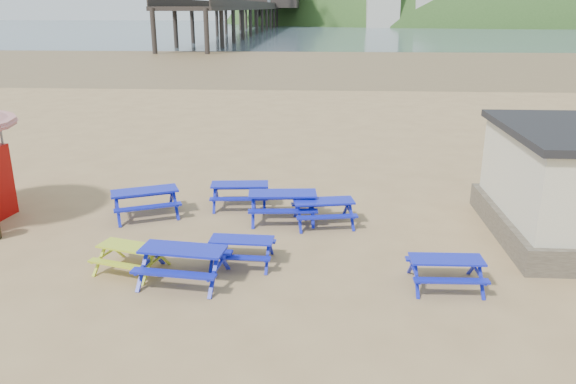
{
  "coord_description": "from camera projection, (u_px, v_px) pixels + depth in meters",
  "views": [
    {
      "loc": [
        1.87,
        -14.21,
        6.19
      ],
      "look_at": [
        0.89,
        1.5,
        1.0
      ],
      "focal_mm": 35.0,
      "sensor_mm": 36.0,
      "label": 1
    }
  ],
  "objects": [
    {
      "name": "picnic_table_blue_a",
      "position": [
        146.0,
        203.0,
        17.42
      ],
      "size": [
        2.47,
        2.27,
        0.83
      ],
      "rotation": [
        0.0,
        0.0,
        0.42
      ],
      "color": "#0414A9",
      "rests_on": "ground"
    },
    {
      "name": "picnic_table_blue_g",
      "position": [
        240.0,
        195.0,
        18.26
      ],
      "size": [
        1.97,
        1.64,
        0.77
      ],
      "rotation": [
        0.0,
        0.0,
        0.09
      ],
      "color": "#0414A9",
      "rests_on": "ground"
    },
    {
      "name": "wet_sand",
      "position": [
        308.0,
        61.0,
        67.65
      ],
      "size": [
        400.0,
        400.0,
        0.0
      ],
      "primitive_type": "plane",
      "color": "brown",
      "rests_on": "ground"
    },
    {
      "name": "picnic_table_yellow",
      "position": [
        131.0,
        258.0,
        13.78
      ],
      "size": [
        1.87,
        1.66,
        0.66
      ],
      "rotation": [
        0.0,
        0.0,
        -0.28
      ],
      "color": "#B0B615",
      "rests_on": "ground"
    },
    {
      "name": "picnic_table_blue_c",
      "position": [
        323.0,
        212.0,
        16.75
      ],
      "size": [
        2.01,
        1.73,
        0.75
      ],
      "rotation": [
        0.0,
        0.0,
        0.18
      ],
      "color": "#0414A9",
      "rests_on": "ground"
    },
    {
      "name": "picnic_table_blue_d",
      "position": [
        184.0,
        264.0,
        13.25
      ],
      "size": [
        2.16,
        1.82,
        0.83
      ],
      "rotation": [
        0.0,
        0.0,
        -0.12
      ],
      "color": "#0414A9",
      "rests_on": "ground"
    },
    {
      "name": "ground",
      "position": [
        253.0,
        243.0,
        15.52
      ],
      "size": [
        400.0,
        400.0,
        0.0
      ],
      "primitive_type": "plane",
      "color": "tan",
      "rests_on": "ground"
    },
    {
      "name": "picnic_table_blue_e",
      "position": [
        242.0,
        251.0,
        14.18
      ],
      "size": [
        1.64,
        1.34,
        0.67
      ],
      "rotation": [
        0.0,
        0.0,
        -0.04
      ],
      "color": "#0414A9",
      "rests_on": "ground"
    },
    {
      "name": "sea",
      "position": [
        318.0,
        28.0,
        176.65
      ],
      "size": [
        400.0,
        400.0,
        0.0
      ],
      "primitive_type": "plane",
      "color": "#445561",
      "rests_on": "ground"
    },
    {
      "name": "picnic_table_blue_b",
      "position": [
        283.0,
        206.0,
        17.11
      ],
      "size": [
        2.18,
        1.82,
        0.86
      ],
      "rotation": [
        0.0,
        0.0,
        0.09
      ],
      "color": "#0414A9",
      "rests_on": "ground"
    },
    {
      "name": "pier",
      "position": [
        264.0,
        10.0,
        183.8
      ],
      "size": [
        24.0,
        220.0,
        39.29
      ],
      "color": "black",
      "rests_on": "ground"
    },
    {
      "name": "headland_town",
      "position": [
        538.0,
        48.0,
        231.01
      ],
      "size": [
        264.0,
        144.0,
        108.0
      ],
      "color": "#2D4C1E",
      "rests_on": "ground"
    },
    {
      "name": "picnic_table_blue_f",
      "position": [
        446.0,
        272.0,
        13.0
      ],
      "size": [
        1.7,
        1.39,
        0.7
      ],
      "rotation": [
        0.0,
        0.0,
        0.02
      ],
      "color": "#0414A9",
      "rests_on": "ground"
    }
  ]
}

